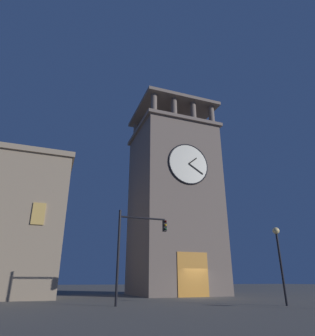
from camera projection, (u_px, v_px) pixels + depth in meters
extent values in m
plane|color=#56544F|center=(202.00, 298.00, 25.72)|extent=(200.00, 200.00, 0.00)
cube|color=#75665B|center=(173.00, 208.00, 33.70)|extent=(8.76, 8.60, 18.73)
cube|color=#75665B|center=(172.00, 135.00, 37.18)|extent=(9.36, 9.20, 0.40)
cylinder|color=#75665B|center=(211.00, 116.00, 35.70)|extent=(0.70, 0.70, 2.57)
cylinder|color=#75665B|center=(193.00, 112.00, 34.89)|extent=(0.70, 0.70, 2.57)
cylinder|color=#75665B|center=(174.00, 108.00, 34.08)|extent=(0.70, 0.70, 2.57)
cylinder|color=#75665B|center=(154.00, 104.00, 33.27)|extent=(0.70, 0.70, 2.57)
cylinder|color=#75665B|center=(186.00, 141.00, 42.17)|extent=(0.70, 0.70, 2.57)
cylinder|color=#75665B|center=(170.00, 138.00, 41.36)|extent=(0.70, 0.70, 2.57)
cylinder|color=#75665B|center=(153.00, 136.00, 40.55)|extent=(0.70, 0.70, 2.57)
cylinder|color=#75665B|center=(136.00, 133.00, 39.74)|extent=(0.70, 0.70, 2.57)
cube|color=#75665B|center=(172.00, 115.00, 38.26)|extent=(9.36, 9.20, 0.40)
cylinder|color=black|center=(171.00, 105.00, 38.84)|extent=(0.12, 0.12, 2.77)
cylinder|color=silver|center=(189.00, 164.00, 31.29)|extent=(4.55, 0.12, 4.55)
torus|color=black|center=(189.00, 164.00, 31.27)|extent=(4.71, 0.16, 4.71)
cube|color=black|center=(193.00, 161.00, 31.50)|extent=(1.05, 0.06, 0.88)
cube|color=black|center=(196.00, 169.00, 31.28)|extent=(1.71, 0.06, 1.11)
cube|color=orange|center=(193.00, 274.00, 27.30)|extent=(3.20, 0.24, 4.00)
cube|color=#E0B259|center=(38.00, 214.00, 23.67)|extent=(1.00, 0.12, 1.80)
cylinder|color=black|center=(118.00, 255.00, 18.02)|extent=(0.16, 0.16, 5.76)
cylinder|color=black|center=(143.00, 218.00, 19.42)|extent=(3.14, 0.12, 0.12)
cube|color=black|center=(165.00, 226.00, 19.77)|extent=(0.22, 0.30, 0.75)
sphere|color=#360505|center=(166.00, 221.00, 19.71)|extent=(0.16, 0.16, 0.16)
sphere|color=orange|center=(166.00, 225.00, 19.62)|extent=(0.16, 0.16, 0.16)
sphere|color=#063316|center=(166.00, 229.00, 19.53)|extent=(0.16, 0.16, 0.16)
cylinder|color=black|center=(282.00, 268.00, 18.20)|extent=(0.14, 0.14, 4.27)
sphere|color=#F9DB8C|center=(276.00, 231.00, 19.06)|extent=(0.44, 0.44, 0.44)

